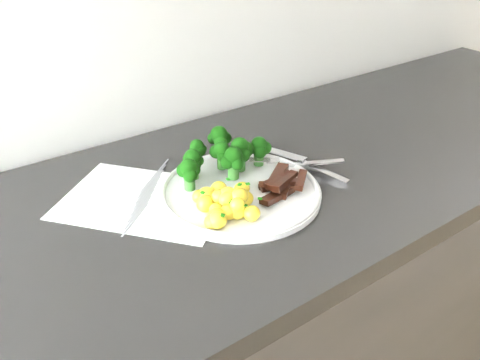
% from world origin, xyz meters
% --- Properties ---
extents(counter, '(2.39, 0.60, 0.90)m').
position_xyz_m(counter, '(0.05, 1.67, 0.45)').
color(counter, black).
rests_on(counter, ground).
extents(recipe_paper, '(0.33, 0.34, 0.00)m').
position_xyz_m(recipe_paper, '(-0.09, 1.73, 0.90)').
color(recipe_paper, white).
rests_on(recipe_paper, counter).
extents(plate, '(0.29, 0.29, 0.02)m').
position_xyz_m(plate, '(0.06, 1.65, 0.90)').
color(plate, white).
rests_on(plate, counter).
extents(broccoli, '(0.19, 0.12, 0.07)m').
position_xyz_m(broccoli, '(0.07, 1.72, 0.94)').
color(broccoli, '#2C6323').
rests_on(broccoli, plate).
extents(potatoes, '(0.12, 0.12, 0.04)m').
position_xyz_m(potatoes, '(-0.00, 1.61, 0.92)').
color(potatoes, yellow).
rests_on(potatoes, plate).
extents(beef_strips, '(0.13, 0.09, 0.03)m').
position_xyz_m(beef_strips, '(0.12, 1.61, 0.92)').
color(beef_strips, black).
rests_on(beef_strips, plate).
extents(fork, '(0.15, 0.12, 0.02)m').
position_xyz_m(fork, '(0.20, 1.65, 0.91)').
color(fork, silver).
rests_on(fork, plate).
extents(knife, '(0.07, 0.22, 0.02)m').
position_xyz_m(knife, '(0.22, 1.64, 0.90)').
color(knife, silver).
rests_on(knife, plate).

